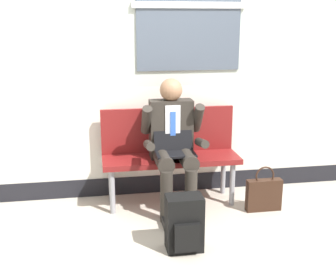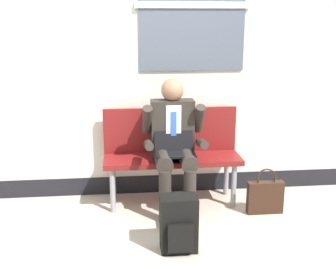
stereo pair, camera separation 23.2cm
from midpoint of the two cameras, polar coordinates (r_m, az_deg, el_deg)
ground_plane at (r=3.88m, az=1.16°, el=-11.65°), size 18.00×18.00×0.00m
station_wall at (r=4.25m, az=0.00°, el=11.71°), size 5.15×0.17×3.02m
bench_with_person at (r=4.16m, az=2.05°, el=-1.87°), size 1.31×0.42×0.92m
person_seated at (r=3.94m, az=2.47°, el=-1.10°), size 0.57×0.70×1.23m
backpack at (r=3.38m, az=3.46°, el=-11.86°), size 0.28×0.23×0.44m
handbag at (r=4.13m, az=14.38°, el=-7.99°), size 0.33×0.09×0.44m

